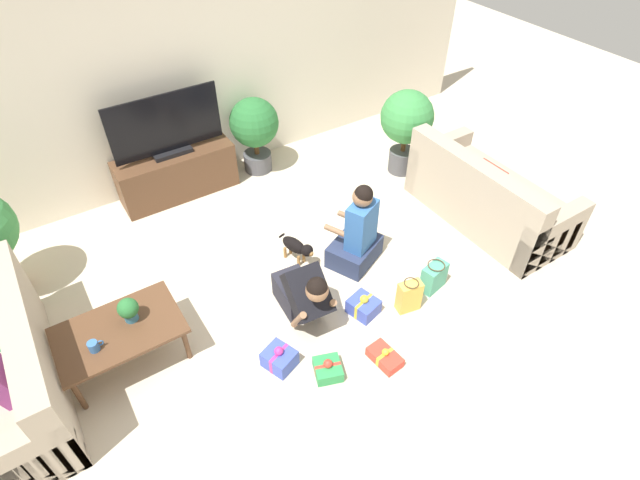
# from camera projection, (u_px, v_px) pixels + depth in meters

# --- Properties ---
(ground_plane) EXTENTS (16.00, 16.00, 0.00)m
(ground_plane) POSITION_uv_depth(u_px,v_px,m) (301.00, 308.00, 4.72)
(ground_plane) COLOR beige
(wall_back) EXTENTS (8.40, 0.06, 2.60)m
(wall_back) POSITION_uv_depth(u_px,v_px,m) (174.00, 76.00, 5.47)
(wall_back) COLOR beige
(wall_back) RESTS_ON ground_plane
(sofa_left) EXTENTS (0.86, 1.81, 0.84)m
(sofa_left) POSITION_uv_depth(u_px,v_px,m) (0.00, 376.00, 3.83)
(sofa_left) COLOR tan
(sofa_left) RESTS_ON ground_plane
(sofa_right) EXTENTS (0.86, 1.81, 0.84)m
(sofa_right) POSITION_uv_depth(u_px,v_px,m) (487.00, 198.00, 5.50)
(sofa_right) COLOR tan
(sofa_right) RESTS_ON ground_plane
(coffee_table) EXTENTS (1.00, 0.65, 0.40)m
(coffee_table) POSITION_uv_depth(u_px,v_px,m) (119.00, 333.00, 4.06)
(coffee_table) COLOR brown
(coffee_table) RESTS_ON ground_plane
(tv_console) EXTENTS (1.36, 0.44, 0.56)m
(tv_console) POSITION_uv_depth(u_px,v_px,m) (177.00, 174.00, 5.87)
(tv_console) COLOR brown
(tv_console) RESTS_ON ground_plane
(tv) EXTENTS (1.25, 0.20, 0.72)m
(tv) POSITION_uv_depth(u_px,v_px,m) (167.00, 129.00, 5.47)
(tv) COLOR black
(tv) RESTS_ON tv_console
(potted_plant_back_right) EXTENTS (0.60, 0.60, 0.96)m
(potted_plant_back_right) POSITION_uv_depth(u_px,v_px,m) (255.00, 127.00, 6.03)
(potted_plant_back_right) COLOR #4C4C51
(potted_plant_back_right) RESTS_ON ground_plane
(potted_plant_corner_right) EXTENTS (0.64, 0.64, 1.07)m
(potted_plant_corner_right) POSITION_uv_depth(u_px,v_px,m) (406.00, 122.00, 5.96)
(potted_plant_corner_right) COLOR #4C4C51
(potted_plant_corner_right) RESTS_ON ground_plane
(person_kneeling) EXTENTS (0.38, 0.77, 0.75)m
(person_kneeling) POSITION_uv_depth(u_px,v_px,m) (303.00, 293.00, 4.42)
(person_kneeling) COLOR #23232D
(person_kneeling) RESTS_ON ground_plane
(person_sitting) EXTENTS (0.64, 0.60, 0.96)m
(person_sitting) POSITION_uv_depth(u_px,v_px,m) (358.00, 235.00, 4.96)
(person_sitting) COLOR #283351
(person_sitting) RESTS_ON ground_plane
(dog) EXTENTS (0.22, 0.46, 0.30)m
(dog) POSITION_uv_depth(u_px,v_px,m) (297.00, 247.00, 5.05)
(dog) COLOR black
(dog) RESTS_ON ground_plane
(gift_box_a) EXTENTS (0.29, 0.29, 0.18)m
(gift_box_a) POSITION_uv_depth(u_px,v_px,m) (328.00, 369.00, 4.15)
(gift_box_a) COLOR #2D934C
(gift_box_a) RESTS_ON ground_plane
(gift_box_b) EXTENTS (0.21, 0.31, 0.15)m
(gift_box_b) POSITION_uv_depth(u_px,v_px,m) (385.00, 357.00, 4.25)
(gift_box_b) COLOR red
(gift_box_b) RESTS_ON ground_plane
(gift_box_c) EXTENTS (0.30, 0.31, 0.23)m
(gift_box_c) POSITION_uv_depth(u_px,v_px,m) (279.00, 358.00, 4.20)
(gift_box_c) COLOR #3D51BC
(gift_box_c) RESTS_ON ground_plane
(gift_box_d) EXTENTS (0.29, 0.31, 0.22)m
(gift_box_d) POSITION_uv_depth(u_px,v_px,m) (364.00, 306.00, 4.63)
(gift_box_d) COLOR #3D51BC
(gift_box_d) RESTS_ON ground_plane
(gift_bag_a) EXTENTS (0.28, 0.20, 0.31)m
(gift_bag_a) POSITION_uv_depth(u_px,v_px,m) (434.00, 277.00, 4.82)
(gift_bag_a) COLOR #4CA384
(gift_bag_a) RESTS_ON ground_plane
(gift_bag_b) EXTENTS (0.23, 0.16, 0.35)m
(gift_bag_b) POSITION_uv_depth(u_px,v_px,m) (409.00, 296.00, 4.61)
(gift_bag_b) COLOR #E5B74C
(gift_bag_b) RESTS_ON ground_plane
(mug) EXTENTS (0.12, 0.08, 0.09)m
(mug) POSITION_uv_depth(u_px,v_px,m) (94.00, 346.00, 3.86)
(mug) COLOR #386BAD
(mug) RESTS_ON coffee_table
(tabletop_plant) EXTENTS (0.17, 0.17, 0.22)m
(tabletop_plant) POSITION_uv_depth(u_px,v_px,m) (128.00, 309.00, 4.03)
(tabletop_plant) COLOR #336B84
(tabletop_plant) RESTS_ON coffee_table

